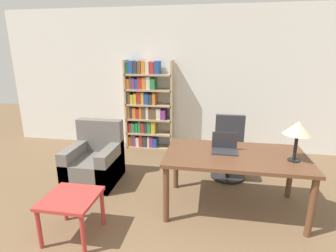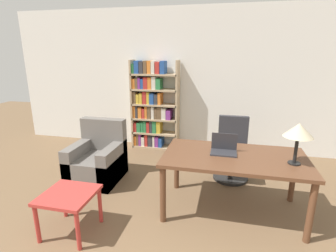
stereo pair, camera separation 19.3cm
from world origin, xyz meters
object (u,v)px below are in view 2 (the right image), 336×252
at_px(laptop, 224,149).
at_px(armchair, 98,161).
at_px(office_chair, 232,151).
at_px(desk, 234,162).
at_px(side_table_blue, 69,200).
at_px(bookshelf, 151,106).
at_px(table_lamp, 299,131).

distance_m(laptop, armchair, 1.96).
bearing_deg(armchair, office_chair, 14.44).
relative_size(desk, side_table_blue, 3.10).
distance_m(office_chair, armchair, 2.06).
relative_size(side_table_blue, bookshelf, 0.30).
relative_size(laptop, side_table_blue, 0.57).
bearing_deg(table_lamp, laptop, 168.20).
bearing_deg(office_chair, bookshelf, 147.46).
distance_m(laptop, office_chair, 0.93).
xyz_separation_m(table_lamp, side_table_blue, (-2.31, -0.71, -0.70)).
distance_m(laptop, table_lamp, 0.83).
relative_size(table_lamp, office_chair, 0.48).
bearing_deg(table_lamp, desk, 172.10).
xyz_separation_m(side_table_blue, armchair, (-0.31, 1.22, -0.10)).
xyz_separation_m(desk, table_lamp, (0.62, -0.09, 0.45)).
relative_size(desk, bookshelf, 0.94).
relative_size(side_table_blue, armchair, 0.60).
relative_size(armchair, bookshelf, 0.51).
height_order(desk, office_chair, office_chair).
distance_m(table_lamp, bookshelf, 3.00).
bearing_deg(laptop, desk, -28.96).
height_order(side_table_blue, armchair, armchair).
xyz_separation_m(table_lamp, armchair, (-2.62, 0.50, -0.81)).
relative_size(office_chair, side_table_blue, 1.79).
xyz_separation_m(laptop, side_table_blue, (-1.56, -0.87, -0.39)).
distance_m(side_table_blue, armchair, 1.26).
bearing_deg(armchair, laptop, -10.43).
distance_m(side_table_blue, bookshelf, 2.78).
bearing_deg(office_chair, table_lamp, -58.04).
relative_size(desk, office_chair, 1.74).
distance_m(table_lamp, armchair, 2.79).
distance_m(desk, laptop, 0.20).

